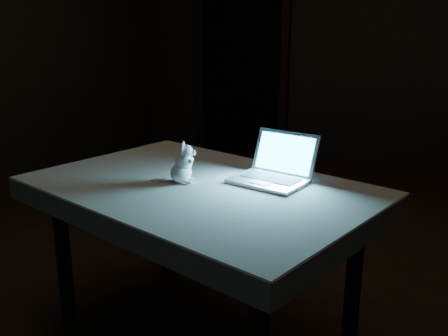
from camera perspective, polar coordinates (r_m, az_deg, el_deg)
The scene contains 7 objects.
floor at distance 2.91m, azimuth 0.33°, elevation -11.71°, with size 5.00×5.00×0.00m, color black.
back_wall at distance 4.93m, azimuth 14.11°, elevation 15.04°, with size 4.50×0.04×2.60m, color black.
doorway at distance 5.31m, azimuth 2.03°, elevation 13.01°, with size 1.06×0.36×2.13m, color black, non-canonical shape.
table at distance 2.23m, azimuth -2.68°, elevation -10.73°, with size 1.32×0.85×0.71m, color black, non-canonical shape.
tablecloth at distance 2.13m, azimuth -1.62°, elevation -2.85°, with size 1.41×0.94×0.09m, color beige, non-canonical shape.
laptop at distance 2.08m, azimuth 5.09°, elevation 0.96°, with size 0.30×0.26×0.20m, color silver, non-canonical shape.
plush_mouse at distance 2.10m, azimuth -4.95°, elevation 0.62°, with size 0.13×0.13×0.17m, color white, non-canonical shape.
Camera 1 is at (1.16, -2.29, 1.36)m, focal length 40.00 mm.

